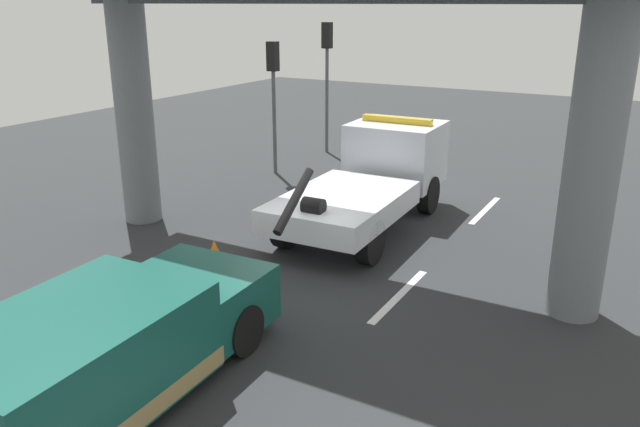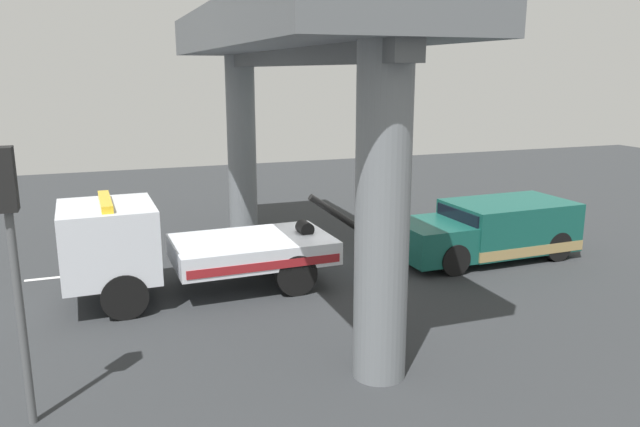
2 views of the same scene
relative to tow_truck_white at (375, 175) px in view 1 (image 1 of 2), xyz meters
name	(u,v)px [view 1 (image 1 of 2)]	position (x,y,z in m)	size (l,w,h in m)	color
ground_plane	(298,274)	(-3.81, -0.03, -1.25)	(60.00, 40.00, 0.10)	#2D3033
lane_stripe_mid	(399,295)	(-3.81, -2.30, -1.20)	(2.60, 0.16, 0.01)	silver
lane_stripe_east	(485,210)	(2.19, -2.30, -1.20)	(2.60, 0.16, 0.01)	silver
tow_truck_white	(375,175)	(0.00, 0.00, 0.00)	(7.29, 2.58, 2.46)	silver
towed_van_green	(108,350)	(-8.87, -0.03, -0.42)	(5.26, 2.35, 1.58)	#145147
traffic_light_far	(274,79)	(2.71, 4.83, 1.86)	(0.39, 0.32, 4.20)	#515456
traffic_light_mid	(327,59)	(6.21, 4.83, 2.20)	(0.39, 0.32, 4.68)	#515456
traffic_cone_orange	(215,257)	(-4.66, 1.48, -0.86)	(0.60, 0.60, 0.71)	orange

